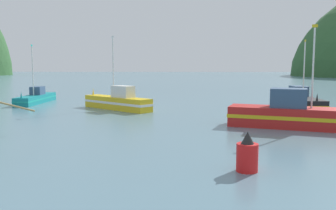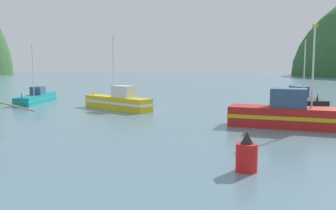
{
  "view_description": "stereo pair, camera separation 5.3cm",
  "coord_description": "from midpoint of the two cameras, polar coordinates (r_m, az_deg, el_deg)",
  "views": [
    {
      "loc": [
        3.34,
        2.83,
        4.27
      ],
      "look_at": [
        1.66,
        29.11,
        1.4
      ],
      "focal_mm": 37.51,
      "sensor_mm": 36.0,
      "label": 1
    },
    {
      "loc": [
        3.39,
        2.83,
        4.27
      ],
      "look_at": [
        1.66,
        29.11,
        1.4
      ],
      "focal_mm": 37.51,
      "sensor_mm": 36.0,
      "label": 2
    }
  ],
  "objects": [
    {
      "name": "fishing_boat_yellow",
      "position": [
        35.64,
        -8.12,
        0.58
      ],
      "size": [
        7.88,
        6.85,
        7.35
      ],
      "rotation": [
        0.0,
        0.0,
        2.46
      ],
      "color": "gold",
      "rests_on": "ground"
    },
    {
      "name": "channel_buoy",
      "position": [
        14.84,
        12.76,
        -7.91
      ],
      "size": [
        0.89,
        0.89,
        1.65
      ],
      "color": "red",
      "rests_on": "ground"
    },
    {
      "name": "fishing_boat_teal",
      "position": [
        44.4,
        -20.52,
        1.09
      ],
      "size": [
        2.3,
        9.23,
        6.81
      ],
      "rotation": [
        0.0,
        0.0,
        4.77
      ],
      "color": "#147F84",
      "rests_on": "ground"
    },
    {
      "name": "fishing_boat_black",
      "position": [
        38.49,
        20.97,
        0.58
      ],
      "size": [
        1.98,
        9.13,
        6.98
      ],
      "rotation": [
        0.0,
        0.0,
        4.71
      ],
      "color": "black",
      "rests_on": "ground"
    },
    {
      "name": "fishing_boat_red",
      "position": [
        26.16,
        19.99,
        -1.48
      ],
      "size": [
        9.61,
        5.04,
        7.12
      ],
      "rotation": [
        0.0,
        0.0,
        5.99
      ],
      "color": "red",
      "rests_on": "ground"
    }
  ]
}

